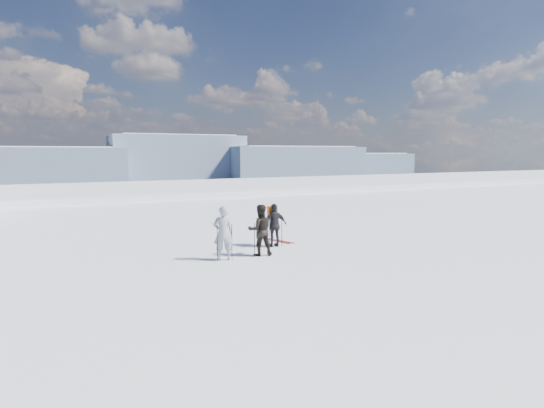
{
  "coord_description": "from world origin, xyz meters",
  "views": [
    {
      "loc": [
        -8.03,
        -9.54,
        3.57
      ],
      "look_at": [
        -2.09,
        3.0,
        1.88
      ],
      "focal_mm": 28.0,
      "sensor_mm": 36.0,
      "label": 1
    }
  ],
  "objects_px": {
    "skier_grey": "(223,233)",
    "skier_dark": "(260,230)",
    "skis_loose": "(276,240)",
    "skier_pack": "(275,225)"
  },
  "relations": [
    {
      "from": "skier_pack",
      "to": "skier_dark",
      "type": "bearing_deg",
      "value": 46.59
    },
    {
      "from": "skier_grey",
      "to": "skier_dark",
      "type": "distance_m",
      "value": 1.37
    },
    {
      "from": "skis_loose",
      "to": "skier_dark",
      "type": "bearing_deg",
      "value": -128.93
    },
    {
      "from": "skier_grey",
      "to": "skier_dark",
      "type": "height_order",
      "value": "skier_grey"
    },
    {
      "from": "skier_grey",
      "to": "skis_loose",
      "type": "height_order",
      "value": "skier_grey"
    },
    {
      "from": "skier_grey",
      "to": "skier_dark",
      "type": "bearing_deg",
      "value": -161.13
    },
    {
      "from": "skier_pack",
      "to": "skis_loose",
      "type": "relative_size",
      "value": 1.0
    },
    {
      "from": "skis_loose",
      "to": "skier_pack",
      "type": "bearing_deg",
      "value": -119.12
    },
    {
      "from": "skier_grey",
      "to": "skier_dark",
      "type": "xyz_separation_m",
      "value": [
        1.37,
        0.07,
        -0.02
      ]
    },
    {
      "from": "skier_dark",
      "to": "skier_pack",
      "type": "distance_m",
      "value": 1.46
    }
  ]
}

